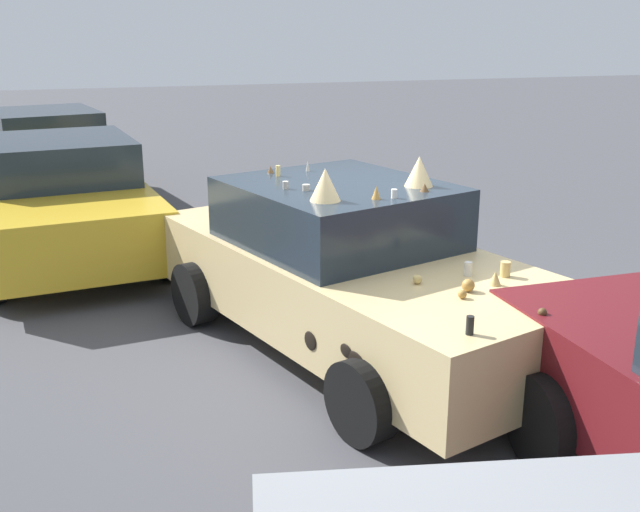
% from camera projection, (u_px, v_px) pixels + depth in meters
% --- Properties ---
extents(ground_plane, '(60.00, 60.00, 0.00)m').
position_uv_depth(ground_plane, '(351.00, 347.00, 6.93)').
color(ground_plane, '#47474C').
extents(art_car_decorated, '(4.64, 2.97, 1.75)m').
position_uv_depth(art_car_decorated, '(349.00, 270.00, 6.75)').
color(art_car_decorated, '#D8BC7F').
rests_on(art_car_decorated, ground).
extents(parked_sedan_row_back_far, '(4.24, 2.44, 1.49)m').
position_uv_depth(parked_sedan_row_back_far, '(65.00, 200.00, 9.32)').
color(parked_sedan_row_back_far, gold).
rests_on(parked_sedan_row_back_far, ground).
extents(parked_sedan_row_back_center, '(4.81, 2.66, 1.42)m').
position_uv_depth(parked_sedan_row_back_center, '(46.00, 150.00, 13.17)').
color(parked_sedan_row_back_center, gold).
rests_on(parked_sedan_row_back_center, ground).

